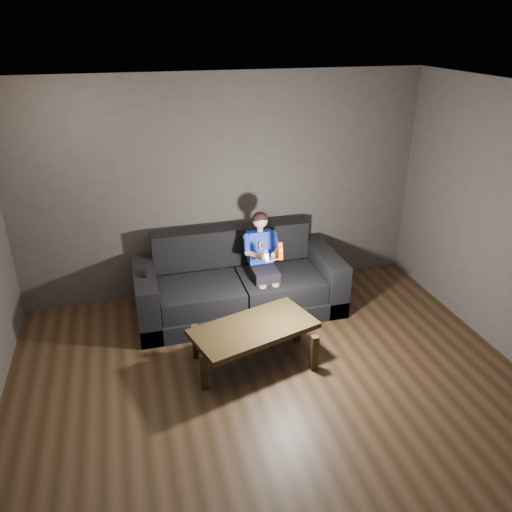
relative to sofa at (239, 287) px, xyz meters
name	(u,v)px	position (x,y,z in m)	size (l,w,h in m)	color
floor	(285,415)	(-0.02, -1.88, -0.30)	(5.00, 5.00, 0.00)	black
back_wall	(224,188)	(-0.02, 0.62, 1.05)	(5.00, 0.04, 2.70)	#38302F
ceiling	(296,104)	(-0.02, -1.88, 2.40)	(5.00, 5.00, 0.02)	silver
sofa	(239,287)	(0.00, 0.00, 0.00)	(2.41, 1.04, 0.93)	black
child	(262,253)	(0.27, -0.08, 0.44)	(0.43, 0.53, 1.06)	black
wii_remote_red	(280,251)	(0.36, -0.48, 0.65)	(0.05, 0.07, 0.20)	red
nunchuk_white	(266,256)	(0.20, -0.48, 0.60)	(0.07, 0.09, 0.15)	silver
wii_remote_black	(144,274)	(-1.08, -0.09, 0.37)	(0.04, 0.15, 0.03)	black
coffee_table	(254,331)	(-0.10, -1.08, 0.08)	(1.35, 0.94, 0.45)	black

